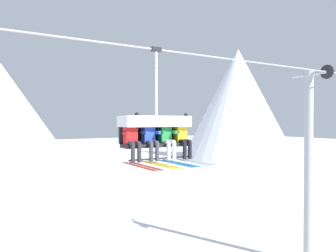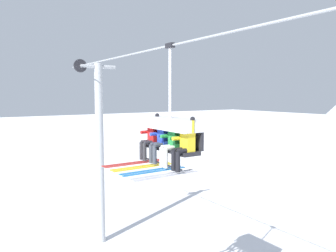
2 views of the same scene
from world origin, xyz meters
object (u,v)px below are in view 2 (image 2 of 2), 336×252
Objects in this scene: skier_green at (171,142)px; skier_yellow at (184,144)px; lift_tower_near at (99,150)px; chairlift_chair at (172,128)px; skier_red at (150,137)px; skier_blue at (160,140)px.

skier_yellow is at bearing 0.74° from skier_green.
lift_tower_near is 2.74× the size of chairlift_chair.
chairlift_chair is 1.78× the size of skier_red.
skier_red is at bearing -164.66° from chairlift_chair.
skier_green is (0.52, 0.00, 0.00)m from skier_blue.
lift_tower_near is 6.34m from skier_red.
skier_yellow is (7.70, -0.92, 1.31)m from lift_tower_near.
skier_red is 1.04m from skier_green.
lift_tower_near is 4.86× the size of skier_green.
skier_blue is 0.52m from skier_green.
chairlift_chair reaches higher than skier_yellow.
skier_green is (7.18, -0.93, 1.29)m from lift_tower_near.
skier_blue is 1.00× the size of skier_yellow.
chairlift_chair is 1.78× the size of skier_blue.
skier_green is at bearing -7.38° from lift_tower_near.
lift_tower_near is 7.35m from skier_green.
skier_yellow reaches higher than skier_blue.
skier_blue is at bearing 180.00° from skier_green.
skier_blue is at bearing -0.75° from skier_red.
lift_tower_near reaches higher than skier_yellow.
skier_red is 1.57m from skier_yellow.
lift_tower_near is at bearing 172.62° from skier_green.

